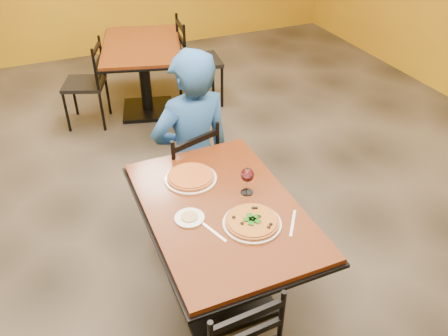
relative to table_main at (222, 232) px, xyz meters
name	(u,v)px	position (x,y,z in m)	size (l,w,h in m)	color
floor	(195,245)	(0.00, 0.50, -0.56)	(7.00, 8.00, 0.01)	black
table_main	(222,232)	(0.00, 0.00, 0.00)	(0.83, 1.23, 0.75)	#6C3111
table_second	(143,63)	(0.24, 2.62, 0.00)	(1.06, 1.33, 0.75)	#6C3111
chair_main_far	(182,175)	(0.02, 0.77, -0.12)	(0.40, 0.40, 0.88)	black
chair_second_left	(84,84)	(-0.37, 2.62, -0.13)	(0.39, 0.39, 0.85)	black
chair_second_right	(200,61)	(0.85, 2.62, -0.09)	(0.43, 0.43, 0.94)	black
diner	(192,133)	(0.17, 0.98, 0.09)	(0.63, 0.42, 1.29)	#1B4E97
plate_main	(252,223)	(0.09, -0.20, 0.20)	(0.31, 0.31, 0.01)	white
pizza_main	(252,221)	(0.09, -0.20, 0.21)	(0.28, 0.28, 0.02)	maroon
plate_far	(191,179)	(-0.07, 0.30, 0.20)	(0.31, 0.31, 0.01)	white
pizza_far	(191,176)	(-0.07, 0.30, 0.21)	(0.28, 0.28, 0.02)	#BF6924
side_plate	(189,218)	(-0.20, -0.03, 0.20)	(0.16, 0.16, 0.01)	white
dip	(189,217)	(-0.20, -0.03, 0.21)	(0.09, 0.09, 0.01)	tan
wine_glass	(247,180)	(0.18, 0.06, 0.28)	(0.08, 0.08, 0.18)	white
fork	(214,232)	(-0.12, -0.17, 0.20)	(0.01, 0.19, 0.00)	silver
knife	(293,223)	(0.29, -0.28, 0.20)	(0.01, 0.21, 0.00)	silver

